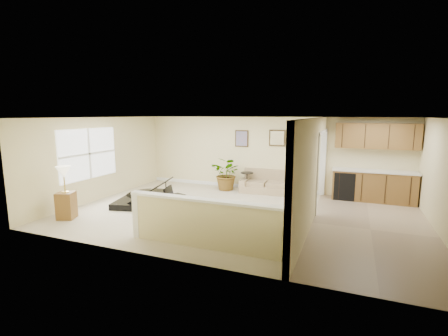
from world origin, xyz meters
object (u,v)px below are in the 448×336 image
at_px(loveseat, 267,181).
at_px(small_plant, 295,189).
at_px(accent_table, 247,179).
at_px(palm_plant, 227,174).
at_px(piano, 149,181).
at_px(piano_bench, 172,204).
at_px(lamp_stand, 66,197).

xyz_separation_m(loveseat, small_plant, (0.97, -0.32, -0.11)).
relative_size(accent_table, palm_plant, 0.54).
height_order(loveseat, small_plant, loveseat).
bearing_deg(accent_table, piano, -130.35).
height_order(piano, piano_bench, piano).
height_order(palm_plant, small_plant, palm_plant).
bearing_deg(accent_table, lamp_stand, -126.13).
relative_size(palm_plant, small_plant, 1.94).
xyz_separation_m(piano, small_plant, (3.82, 2.36, -0.40)).
relative_size(loveseat, palm_plant, 1.48).
xyz_separation_m(small_plant, lamp_stand, (-4.94, -4.31, 0.31)).
distance_m(piano_bench, palm_plant, 3.02).
bearing_deg(accent_table, palm_plant, -168.24).
distance_m(piano, palm_plant, 2.85).
bearing_deg(palm_plant, small_plant, -1.49).
height_order(loveseat, lamp_stand, lamp_stand).
distance_m(accent_table, palm_plant, 0.69).
relative_size(accent_table, lamp_stand, 0.48).
relative_size(piano_bench, lamp_stand, 0.52).
bearing_deg(piano_bench, small_plant, 46.62).
xyz_separation_m(piano_bench, palm_plant, (0.43, 2.96, 0.33)).
xyz_separation_m(palm_plant, lamp_stand, (-2.63, -4.37, 0.00)).
bearing_deg(piano, lamp_stand, -133.10).
height_order(piano, small_plant, piano).
distance_m(palm_plant, lamp_stand, 5.10).
height_order(piano_bench, small_plant, small_plant).
distance_m(small_plant, lamp_stand, 6.57).
relative_size(loveseat, accent_table, 2.73).
xyz_separation_m(piano, accent_table, (2.17, 2.56, -0.25)).
bearing_deg(piano_bench, accent_table, 70.55).
relative_size(piano, lamp_stand, 1.68).
distance_m(accent_table, lamp_stand, 5.59).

